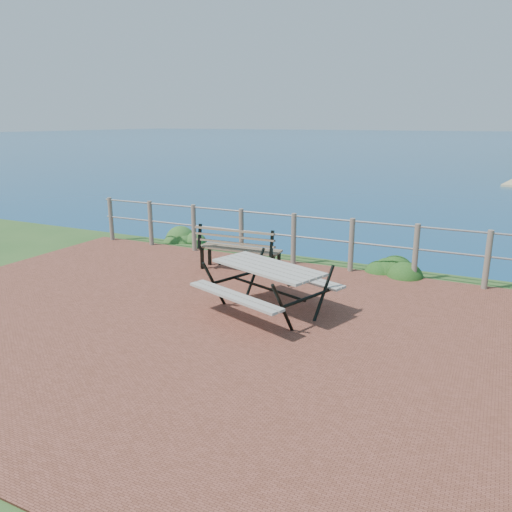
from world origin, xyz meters
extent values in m
cube|color=brown|center=(0.00, 0.00, 0.00)|extent=(10.00, 7.00, 0.12)
plane|color=#14567A|center=(0.00, 200.00, 0.00)|extent=(1200.00, 1200.00, 0.00)
cylinder|color=#6B5B4C|center=(-4.60, 3.35, 0.52)|extent=(0.10, 0.10, 1.00)
cylinder|color=#6B5B4C|center=(-3.45, 3.35, 0.52)|extent=(0.10, 0.10, 1.00)
cylinder|color=#6B5B4C|center=(-2.30, 3.35, 0.52)|extent=(0.10, 0.10, 1.00)
cylinder|color=#6B5B4C|center=(-1.15, 3.35, 0.52)|extent=(0.10, 0.10, 1.00)
cylinder|color=#6B5B4C|center=(0.00, 3.35, 0.52)|extent=(0.10, 0.10, 1.00)
cylinder|color=#6B5B4C|center=(1.15, 3.35, 0.52)|extent=(0.10, 0.10, 1.00)
cylinder|color=#6B5B4C|center=(2.30, 3.35, 0.52)|extent=(0.10, 0.10, 1.00)
cylinder|color=#6B5B4C|center=(3.45, 3.35, 0.52)|extent=(0.10, 0.10, 1.00)
cylinder|color=slate|center=(0.00, 3.35, 0.97)|extent=(9.40, 0.04, 0.04)
cylinder|color=slate|center=(0.00, 3.35, 0.57)|extent=(9.40, 0.04, 0.04)
cube|color=gray|center=(0.63, 0.78, 0.71)|extent=(1.80, 1.21, 0.04)
cube|color=gray|center=(0.63, 0.78, 0.43)|extent=(1.66, 0.79, 0.04)
cube|color=gray|center=(0.63, 0.78, 0.43)|extent=(1.66, 0.79, 0.04)
cylinder|color=black|center=(0.63, 0.78, 0.38)|extent=(1.37, 0.52, 0.04)
cube|color=brown|center=(-0.70, 2.43, 0.45)|extent=(1.58, 0.46, 0.04)
cube|color=brown|center=(-0.70, 2.43, 0.72)|extent=(1.56, 0.19, 0.36)
cube|color=black|center=(-0.70, 2.43, 0.23)|extent=(0.05, 0.06, 0.43)
cube|color=black|center=(-0.70, 2.43, 0.23)|extent=(0.05, 0.06, 0.43)
cube|color=black|center=(-0.70, 2.43, 0.23)|extent=(0.05, 0.06, 0.43)
cube|color=black|center=(-0.70, 2.43, 0.23)|extent=(0.05, 0.06, 0.43)
ellipsoid|color=#295921|center=(-3.01, 4.15, 0.00)|extent=(0.80, 0.80, 0.55)
ellipsoid|color=#163D12|center=(1.89, 3.71, 0.00)|extent=(0.82, 0.82, 0.58)
camera|label=1|loc=(3.51, -5.46, 2.74)|focal=35.00mm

